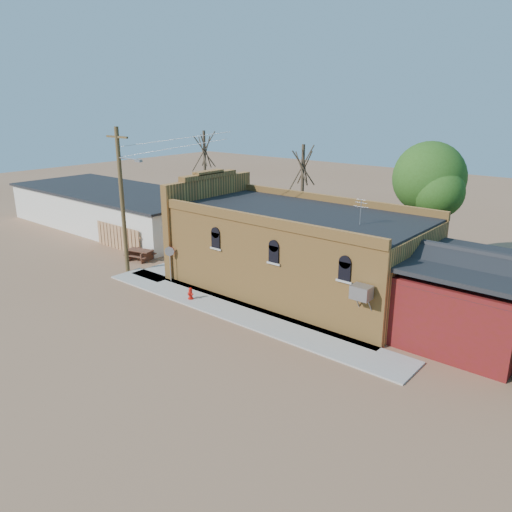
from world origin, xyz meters
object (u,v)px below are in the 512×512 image
Objects in this scene: fire_hydrant at (190,293)px; trash_barrel at (183,261)px; brick_bar at (293,250)px; stop_sign at (170,255)px; picnic_table at (140,253)px; utility_pole at (122,198)px.

trash_barrel is (-4.34, 3.40, 0.13)m from fire_hydrant.
fire_hydrant is (-3.21, -5.02, -1.93)m from brick_bar.
picnic_table is at bearing 146.63° from stop_sign.
trash_barrel is (-1.39, 2.24, -1.21)m from stop_sign.
brick_bar is at bearing 16.02° from stop_sign.
utility_pole is 9.82× the size of trash_barrel.
utility_pole is 7.92m from fire_hydrant.
brick_bar reaches higher than picnic_table.
utility_pole is 13.53× the size of fire_hydrant.
trash_barrel reaches higher than picnic_table.
utility_pole reaches higher than brick_bar.
picnic_table is (-7.93, 2.72, 0.07)m from fire_hydrant.
utility_pole is 5.49m from trash_barrel.
picnic_table is (-11.14, -2.29, -1.86)m from brick_bar.
utility_pole reaches higher than trash_barrel.
picnic_table is (-1.36, 2.00, -4.29)m from utility_pole.
brick_bar is at bearing -2.50° from picnic_table.
utility_pole is at bearing 170.97° from stop_sign.
utility_pole is 4.14× the size of stop_sign.
utility_pole reaches higher than picnic_table.
brick_bar is 10.96m from utility_pole.
picnic_table is at bearing 138.15° from fire_hydrant.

